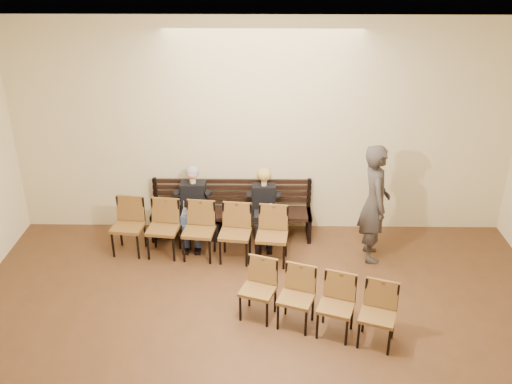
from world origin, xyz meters
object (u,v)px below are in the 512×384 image
seated_man (193,207)px  seated_woman (264,211)px  bench (232,224)px  bag (209,229)px  passerby (375,195)px  water_bottle (270,217)px  chair_row_front (199,232)px  chair_row_back (316,303)px  laptop (193,213)px

seated_man → seated_woman: seated_man is taller
bench → bag: size_ratio=6.36×
passerby → water_bottle: bearing=80.9°
seated_woman → water_bottle: 0.28m
bag → chair_row_front: (-0.09, -0.61, 0.29)m
chair_row_front → chair_row_back: size_ratio=1.38×
water_bottle → seated_man: bearing=168.1°
water_bottle → seated_woman: bearing=111.8°
seated_man → water_bottle: 1.26m
seated_woman → water_bottle: (0.10, -0.26, 0.03)m
passerby → bag: bearing=76.7°
bench → seated_man: size_ratio=2.18×
chair_row_back → chair_row_front: bearing=153.2°
bench → chair_row_back: 2.65m
water_bottle → chair_row_back: chair_row_back is taller
seated_man → laptop: (0.01, -0.16, -0.02)m
seated_woman → chair_row_front: 1.13m
passerby → chair_row_back: bearing=149.6°
seated_man → laptop: 0.16m
seated_woman → chair_row_back: (0.65, -2.25, -0.13)m
chair_row_back → bag: bearing=143.2°
water_bottle → chair_row_front: 1.14m
laptop → bag: laptop is taller
bag → chair_row_front: size_ratio=0.15×
seated_woman → passerby: bearing=-16.2°
chair_row_front → chair_row_back: chair_row_front is taller
laptop → passerby: 2.83m
seated_woman → passerby: passerby is taller
seated_man → water_bottle: size_ratio=5.18×
laptop → chair_row_front: size_ratio=0.12×
seated_woman → bag: 0.99m
laptop → water_bottle: (1.22, -0.10, -0.01)m
seated_woman → chair_row_back: bearing=-73.7°
chair_row_back → seated_woman: bearing=125.6°
laptop → chair_row_front: (0.12, -0.37, -0.13)m
bench → seated_man: bearing=-168.8°
seated_woman → bag: size_ratio=2.63×
chair_row_back → bench: bearing=135.9°
water_bottle → passerby: (1.55, -0.22, 0.50)m
seated_woman → laptop: 1.13m
chair_row_back → water_bottle: bearing=124.9°
seated_man → chair_row_front: bearing=-75.5°
laptop → passerby: passerby is taller
water_bottle → laptop: bearing=175.2°
seated_man → passerby: bearing=-9.8°
bench → water_bottle: size_ratio=11.31×
seated_man → seated_woman: bearing=0.0°
laptop → passerby: size_ratio=0.16×
water_bottle → chair_row_front: chair_row_front is taller
water_bottle → chair_row_back: 2.07m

